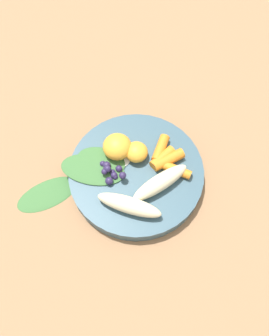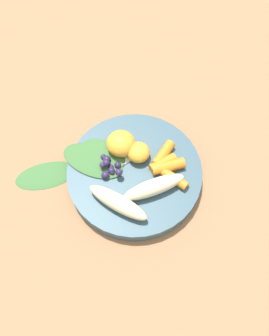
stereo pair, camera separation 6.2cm
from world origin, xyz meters
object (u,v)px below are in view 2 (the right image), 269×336
object	(u,v)px
bowl	(134,174)
kale_leaf_stray	(46,175)
orange_segment_near	(121,143)
banana_peeled_right	(118,203)
banana_peeled_left	(154,187)

from	to	relation	value
bowl	kale_leaf_stray	world-z (taller)	bowl
bowl	orange_segment_near	distance (m)	0.06
banana_peeled_right	orange_segment_near	distance (m)	0.11
banana_peeled_right	orange_segment_near	world-z (taller)	orange_segment_near
banana_peeled_left	banana_peeled_right	xyz separation A→B (m)	(-0.05, -0.04, 0.00)
orange_segment_near	kale_leaf_stray	world-z (taller)	orange_segment_near
banana_peeled_left	banana_peeled_right	bearing A→B (deg)	-176.32
orange_segment_near	kale_leaf_stray	xyz separation A→B (m)	(-0.13, -0.08, -0.05)
banana_peeled_left	bowl	bearing A→B (deg)	109.84
bowl	banana_peeled_right	world-z (taller)	banana_peeled_right
orange_segment_near	banana_peeled_left	bearing A→B (deg)	-41.30
bowl	orange_segment_near	world-z (taller)	orange_segment_near
bowl	kale_leaf_stray	xyz separation A→B (m)	(-0.17, -0.04, -0.01)
banana_peeled_left	kale_leaf_stray	size ratio (longest dim) A/B	0.97
bowl	banana_peeled_left	bearing A→B (deg)	-35.27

